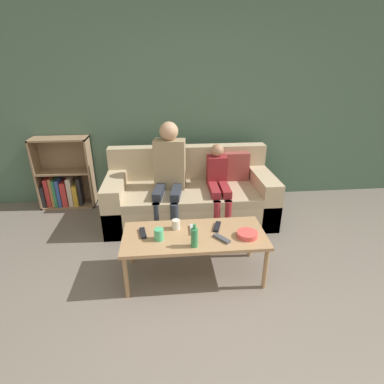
{
  "coord_description": "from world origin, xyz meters",
  "views": [
    {
      "loc": [
        -0.41,
        -1.3,
        1.86
      ],
      "look_at": [
        -0.14,
        1.52,
        0.61
      ],
      "focal_mm": 28.0,
      "sensor_mm": 36.0,
      "label": 1
    }
  ],
  "objects": [
    {
      "name": "snack_bowl",
      "position": [
        0.28,
        0.89,
        0.46
      ],
      "size": [
        0.18,
        0.18,
        0.05
      ],
      "color": "#DB4C47",
      "rests_on": "coffee_table"
    },
    {
      "name": "cup_near",
      "position": [
        -0.49,
        0.92,
        0.49
      ],
      "size": [
        0.08,
        0.08,
        0.1
      ],
      "color": "#4CB77A",
      "rests_on": "coffee_table"
    },
    {
      "name": "tv_remote_3",
      "position": [
        0.05,
        1.07,
        0.45
      ],
      "size": [
        0.1,
        0.18,
        0.02
      ],
      "rotation": [
        0.0,
        0.0,
        -0.31
      ],
      "color": "black",
      "rests_on": "coffee_table"
    },
    {
      "name": "tv_remote_0",
      "position": [
        -0.18,
        1.04,
        0.45
      ],
      "size": [
        0.05,
        0.17,
        0.02
      ],
      "rotation": [
        0.0,
        0.0,
        -0.03
      ],
      "color": "#B7B7BC",
      "rests_on": "coffee_table"
    },
    {
      "name": "tv_remote_1",
      "position": [
        0.05,
        0.87,
        0.45
      ],
      "size": [
        0.14,
        0.17,
        0.02
      ],
      "rotation": [
        0.0,
        0.0,
        0.64
      ],
      "color": "#47474C",
      "rests_on": "coffee_table"
    },
    {
      "name": "person_adult",
      "position": [
        -0.37,
        2.02,
        0.71
      ],
      "size": [
        0.42,
        0.66,
        1.23
      ],
      "rotation": [
        0.0,
        0.0,
        -0.16
      ],
      "color": "#282D38",
      "rests_on": "ground_plane"
    },
    {
      "name": "person_child",
      "position": [
        0.21,
        1.96,
        0.54
      ],
      "size": [
        0.24,
        0.62,
        0.95
      ],
      "rotation": [
        0.0,
        0.0,
        -0.01
      ],
      "color": "maroon",
      "rests_on": "ground_plane"
    },
    {
      "name": "ground_plane",
      "position": [
        0.0,
        0.0,
        0.0
      ],
      "size": [
        22.0,
        22.0,
        0.0
      ],
      "primitive_type": "plane",
      "color": "#70665B"
    },
    {
      "name": "coffee_table",
      "position": [
        -0.17,
        0.97,
        0.4
      ],
      "size": [
        1.27,
        0.56,
        0.44
      ],
      "color": "#A87F56",
      "rests_on": "ground_plane"
    },
    {
      "name": "wall_back",
      "position": [
        0.0,
        2.79,
        1.3
      ],
      "size": [
        12.0,
        0.06,
        2.6
      ],
      "color": "#4C6B56",
      "rests_on": "ground_plane"
    },
    {
      "name": "bottle",
      "position": [
        -0.19,
        0.79,
        0.53
      ],
      "size": [
        0.06,
        0.06,
        0.21
      ],
      "color": "#33844C",
      "rests_on": "coffee_table"
    },
    {
      "name": "bookshelf",
      "position": [
        -1.78,
        2.63,
        0.36
      ],
      "size": [
        0.71,
        0.28,
        0.95
      ],
      "color": "#8E7051",
      "rests_on": "ground_plane"
    },
    {
      "name": "couch",
      "position": [
        -0.11,
        2.1,
        0.29
      ],
      "size": [
        2.02,
        0.9,
        0.86
      ],
      "color": "tan",
      "rests_on": "ground_plane"
    },
    {
      "name": "cup_far",
      "position": [
        -0.33,
        1.09,
        0.48
      ],
      "size": [
        0.07,
        0.07,
        0.09
      ],
      "color": "silver",
      "rests_on": "coffee_table"
    },
    {
      "name": "tv_remote_2",
      "position": [
        -0.63,
        1.02,
        0.45
      ],
      "size": [
        0.08,
        0.18,
        0.02
      ],
      "rotation": [
        0.0,
        0.0,
        0.17
      ],
      "color": "black",
      "rests_on": "coffee_table"
    }
  ]
}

